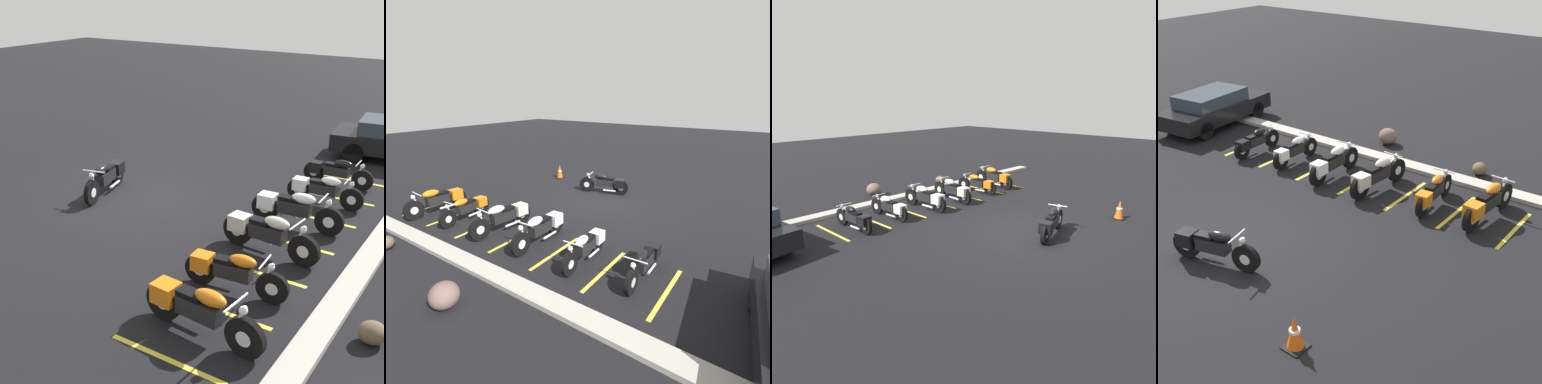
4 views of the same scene
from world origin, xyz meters
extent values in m
plane|color=black|center=(0.00, 0.00, 0.00)|extent=(60.00, 60.00, 0.00)
cylinder|color=black|center=(1.05, -0.62, 0.32)|extent=(0.66, 0.28, 0.65)
cylinder|color=silver|center=(1.05, -0.62, 0.32)|extent=(0.27, 0.18, 0.25)
cylinder|color=black|center=(-0.42, -1.01, 0.32)|extent=(0.66, 0.28, 0.65)
cylinder|color=silver|center=(-0.42, -1.01, 0.32)|extent=(0.27, 0.18, 0.25)
cube|color=black|center=(0.27, -0.83, 0.47)|extent=(0.79, 0.46, 0.29)
ellipsoid|color=black|center=(0.46, -0.78, 0.74)|extent=(0.60, 0.39, 0.24)
cube|color=black|center=(0.10, -0.87, 0.67)|extent=(0.48, 0.34, 0.08)
cube|color=black|center=(-0.37, -1.00, 0.50)|extent=(0.47, 0.44, 0.33)
cylinder|color=silver|center=(0.93, -0.65, 0.58)|extent=(0.26, 0.12, 0.52)
cylinder|color=silver|center=(0.88, -0.67, 0.83)|extent=(0.19, 0.60, 0.04)
sphere|color=silver|center=(1.00, -0.63, 0.76)|extent=(0.14, 0.14, 0.14)
cylinder|color=silver|center=(-0.01, -0.76, 0.18)|extent=(0.54, 0.21, 0.07)
cylinder|color=black|center=(-3.66, 4.92, 0.29)|extent=(0.12, 0.59, 0.58)
cylinder|color=silver|center=(-3.66, 4.92, 0.29)|extent=(0.12, 0.22, 0.22)
cylinder|color=black|center=(-3.63, 3.56, 0.29)|extent=(0.12, 0.59, 0.58)
cylinder|color=silver|center=(-3.63, 3.56, 0.29)|extent=(0.12, 0.22, 0.22)
cube|color=black|center=(-3.64, 4.20, 0.42)|extent=(0.26, 0.68, 0.26)
ellipsoid|color=black|center=(-3.65, 4.37, 0.66)|extent=(0.24, 0.50, 0.21)
cube|color=black|center=(-3.64, 4.05, 0.60)|extent=(0.22, 0.39, 0.07)
cube|color=black|center=(-3.63, 3.60, 0.45)|extent=(0.33, 0.36, 0.30)
cylinder|color=silver|center=(-3.66, 4.82, 0.52)|extent=(0.06, 0.23, 0.47)
cylinder|color=silver|center=(-3.66, 4.77, 0.75)|extent=(0.55, 0.04, 0.03)
sphere|color=silver|center=(-3.66, 4.88, 0.68)|extent=(0.12, 0.12, 0.12)
cylinder|color=silver|center=(-3.76, 3.97, 0.16)|extent=(0.07, 0.49, 0.06)
cylinder|color=black|center=(-2.14, 5.10, 0.30)|extent=(0.13, 0.60, 0.59)
cylinder|color=silver|center=(-2.14, 5.10, 0.30)|extent=(0.12, 0.23, 0.22)
cylinder|color=black|center=(-2.09, 3.71, 0.30)|extent=(0.13, 0.60, 0.59)
cylinder|color=silver|center=(-2.09, 3.71, 0.30)|extent=(0.12, 0.23, 0.22)
cube|color=black|center=(-2.11, 4.36, 0.43)|extent=(0.27, 0.69, 0.27)
ellipsoid|color=white|center=(-2.12, 4.54, 0.67)|extent=(0.25, 0.51, 0.22)
cube|color=black|center=(-2.11, 4.21, 0.61)|extent=(0.23, 0.40, 0.07)
cube|color=white|center=(-2.09, 3.76, 0.46)|extent=(0.33, 0.37, 0.30)
cylinder|color=silver|center=(-2.13, 5.00, 0.53)|extent=(0.06, 0.24, 0.48)
cylinder|color=silver|center=(-2.13, 4.94, 0.76)|extent=(0.56, 0.05, 0.03)
sphere|color=silver|center=(-2.14, 5.06, 0.69)|extent=(0.13, 0.13, 0.13)
cylinder|color=silver|center=(-2.23, 4.14, 0.16)|extent=(0.08, 0.49, 0.06)
cylinder|color=black|center=(-0.51, 5.09, 0.33)|extent=(0.14, 0.67, 0.66)
cylinder|color=silver|center=(-0.51, 5.09, 0.33)|extent=(0.13, 0.26, 0.25)
cylinder|color=black|center=(-0.47, 3.53, 0.33)|extent=(0.14, 0.67, 0.66)
cylinder|color=silver|center=(-0.47, 3.53, 0.33)|extent=(0.13, 0.26, 0.25)
cube|color=black|center=(-0.49, 4.26, 0.48)|extent=(0.30, 0.77, 0.30)
ellipsoid|color=white|center=(-0.49, 4.46, 0.76)|extent=(0.28, 0.57, 0.24)
cube|color=black|center=(-0.48, 4.09, 0.69)|extent=(0.25, 0.45, 0.08)
cube|color=white|center=(-0.47, 3.58, 0.51)|extent=(0.37, 0.41, 0.34)
cylinder|color=silver|center=(-0.51, 4.97, 0.59)|extent=(0.07, 0.26, 0.54)
cylinder|color=silver|center=(-0.50, 4.91, 0.86)|extent=(0.63, 0.05, 0.04)
sphere|color=silver|center=(-0.51, 5.04, 0.78)|extent=(0.14, 0.14, 0.14)
cylinder|color=silver|center=(-0.62, 4.01, 0.18)|extent=(0.08, 0.56, 0.07)
cylinder|color=black|center=(1.13, 5.14, 0.34)|extent=(0.19, 0.69, 0.68)
cylinder|color=silver|center=(1.13, 5.14, 0.34)|extent=(0.15, 0.27, 0.26)
cylinder|color=black|center=(0.97, 3.56, 0.34)|extent=(0.19, 0.69, 0.68)
cylinder|color=silver|center=(0.97, 3.56, 0.34)|extent=(0.15, 0.27, 0.26)
cube|color=black|center=(1.04, 4.30, 0.49)|extent=(0.36, 0.80, 0.31)
ellipsoid|color=beige|center=(1.06, 4.50, 0.77)|extent=(0.32, 0.60, 0.25)
cube|color=black|center=(1.03, 4.12, 0.70)|extent=(0.29, 0.47, 0.08)
cube|color=beige|center=(0.98, 3.61, 0.52)|extent=(0.41, 0.44, 0.35)
cylinder|color=silver|center=(1.11, 5.02, 0.61)|extent=(0.09, 0.27, 0.55)
cylinder|color=silver|center=(1.11, 4.96, 0.87)|extent=(0.64, 0.10, 0.04)
sphere|color=silver|center=(1.12, 5.09, 0.79)|extent=(0.14, 0.14, 0.14)
cylinder|color=silver|center=(0.88, 4.06, 0.19)|extent=(0.13, 0.57, 0.07)
cylinder|color=black|center=(2.68, 5.17, 0.31)|extent=(0.16, 0.62, 0.61)
cylinder|color=silver|center=(2.68, 5.17, 0.31)|extent=(0.14, 0.24, 0.23)
cylinder|color=black|center=(2.80, 3.74, 0.31)|extent=(0.16, 0.62, 0.61)
cylinder|color=silver|center=(2.80, 3.74, 0.31)|extent=(0.14, 0.24, 0.23)
cube|color=black|center=(2.74, 4.41, 0.45)|extent=(0.32, 0.72, 0.28)
ellipsoid|color=orange|center=(2.73, 4.60, 0.70)|extent=(0.28, 0.54, 0.22)
cube|color=black|center=(2.76, 4.25, 0.63)|extent=(0.25, 0.42, 0.07)
cube|color=orange|center=(2.79, 3.79, 0.47)|extent=(0.36, 0.40, 0.32)
cylinder|color=silver|center=(2.69, 5.06, 0.55)|extent=(0.08, 0.25, 0.49)
cylinder|color=silver|center=(2.69, 5.01, 0.79)|extent=(0.58, 0.08, 0.03)
sphere|color=silver|center=(2.68, 5.13, 0.71)|extent=(0.13, 0.13, 0.13)
cylinder|color=silver|center=(2.63, 4.17, 0.17)|extent=(0.11, 0.51, 0.06)
cylinder|color=black|center=(4.24, 5.44, 0.34)|extent=(0.19, 0.70, 0.69)
cylinder|color=silver|center=(4.24, 5.44, 0.34)|extent=(0.15, 0.27, 0.26)
cylinder|color=black|center=(4.10, 3.82, 0.34)|extent=(0.19, 0.70, 0.69)
cylinder|color=silver|center=(4.10, 3.82, 0.34)|extent=(0.15, 0.27, 0.26)
cube|color=black|center=(4.17, 4.58, 0.50)|extent=(0.36, 0.82, 0.31)
ellipsoid|color=orange|center=(4.19, 4.79, 0.78)|extent=(0.32, 0.61, 0.25)
cube|color=black|center=(4.15, 4.40, 0.71)|extent=(0.29, 0.48, 0.08)
cube|color=orange|center=(4.11, 3.88, 0.53)|extent=(0.41, 0.45, 0.36)
cylinder|color=silver|center=(4.23, 5.31, 0.62)|extent=(0.09, 0.28, 0.56)
cylinder|color=silver|center=(4.23, 5.25, 0.89)|extent=(0.65, 0.09, 0.04)
sphere|color=silver|center=(4.24, 5.39, 0.80)|extent=(0.15, 0.15, 0.15)
cylinder|color=silver|center=(4.00, 4.33, 0.19)|extent=(0.12, 0.58, 0.07)
cylinder|color=black|center=(-5.94, 3.99, 0.32)|extent=(0.29, 0.66, 0.64)
cube|color=#A8A399|center=(0.00, 6.20, 0.06)|extent=(18.00, 0.50, 0.12)
ellipsoid|color=brown|center=(2.86, 6.99, 0.19)|extent=(0.58, 0.60, 0.38)
ellipsoid|color=brown|center=(-0.70, 7.46, 0.27)|extent=(0.89, 0.89, 0.54)
cube|color=black|center=(3.43, -1.71, 0.01)|extent=(0.40, 0.40, 0.03)
cone|color=#EA590F|center=(3.43, -1.71, 0.34)|extent=(0.32, 0.32, 0.68)
cylinder|color=white|center=(3.43, -1.71, 0.37)|extent=(0.20, 0.20, 0.06)
cube|color=gold|center=(-4.30, 4.47, 0.00)|extent=(0.10, 2.10, 0.00)
cube|color=gold|center=(-2.76, 4.47, 0.00)|extent=(0.10, 2.10, 0.00)
cube|color=gold|center=(-1.22, 4.47, 0.00)|extent=(0.10, 2.10, 0.00)
cube|color=gold|center=(0.32, 4.47, 0.00)|extent=(0.10, 2.10, 0.00)
cube|color=gold|center=(1.86, 4.47, 0.00)|extent=(0.10, 2.10, 0.00)
cube|color=gold|center=(3.41, 4.47, 0.00)|extent=(0.10, 2.10, 0.00)
cube|color=gold|center=(4.95, 4.47, 0.00)|extent=(0.10, 2.10, 0.00)
camera|label=1|loc=(10.31, 8.38, 5.40)|focal=50.00mm
camera|label=2|loc=(-5.84, 10.13, 4.16)|focal=28.00mm
camera|label=3|loc=(-9.66, -6.36, 4.31)|focal=35.00mm
camera|label=4|loc=(8.52, -6.85, 6.61)|focal=50.00mm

